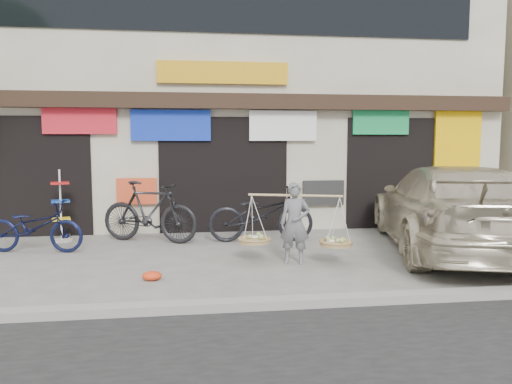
{
  "coord_description": "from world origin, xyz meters",
  "views": [
    {
      "loc": [
        -0.84,
        -8.19,
        2.17
      ],
      "look_at": [
        0.41,
        0.9,
        1.21
      ],
      "focal_mm": 35.0,
      "sensor_mm": 36.0,
      "label": 1
    }
  ],
  "objects": [
    {
      "name": "red_bag",
      "position": [
        -1.41,
        -0.48,
        0.07
      ],
      "size": [
        0.31,
        0.25,
        0.14
      ],
      "primitive_type": "ellipsoid",
      "color": "#EB3D16",
      "rests_on": "ground"
    },
    {
      "name": "street_vendor",
      "position": [
        1.01,
        0.27,
        0.65
      ],
      "size": [
        1.93,
        0.99,
        1.43
      ],
      "rotation": [
        0.0,
        0.0,
        -0.3
      ],
      "color": "slate",
      "rests_on": "ground"
    },
    {
      "name": "kerb",
      "position": [
        0.0,
        -2.0,
        0.06
      ],
      "size": [
        70.0,
        0.25,
        0.12
      ],
      "primitive_type": "cube",
      "color": "gray",
      "rests_on": "ground"
    },
    {
      "name": "suv",
      "position": [
        4.23,
        0.83,
        0.84
      ],
      "size": [
        3.71,
        6.21,
        1.69
      ],
      "rotation": [
        0.0,
        0.0,
        2.9
      ],
      "color": "beige",
      "rests_on": "ground"
    },
    {
      "name": "bike_0",
      "position": [
        -3.79,
        1.8,
        0.5
      ],
      "size": [
        1.98,
        0.98,
        1.0
      ],
      "primitive_type": "imported",
      "rotation": [
        0.0,
        0.0,
        1.4
      ],
      "color": "black",
      "rests_on": "ground"
    },
    {
      "name": "display_rack",
      "position": [
        -3.54,
        2.82,
        0.62
      ],
      "size": [
        0.45,
        0.45,
        1.55
      ],
      "rotation": [
        0.0,
        0.0,
        0.27
      ],
      "color": "silver",
      "rests_on": "ground"
    },
    {
      "name": "bike_2",
      "position": [
        0.7,
        2.23,
        0.59
      ],
      "size": [
        2.28,
        0.9,
        1.18
      ],
      "primitive_type": "imported",
      "rotation": [
        0.0,
        0.0,
        1.52
      ],
      "color": "black",
      "rests_on": "ground"
    },
    {
      "name": "shophouse_block",
      "position": [
        -0.0,
        6.42,
        3.45
      ],
      "size": [
        14.0,
        6.32,
        7.0
      ],
      "color": "beige",
      "rests_on": "ground"
    },
    {
      "name": "ground",
      "position": [
        0.0,
        0.0,
        0.0
      ],
      "size": [
        70.0,
        70.0,
        0.0
      ],
      "primitive_type": "plane",
      "color": "gray",
      "rests_on": "ground"
    },
    {
      "name": "bike_1",
      "position": [
        -1.65,
        2.48,
        0.65
      ],
      "size": [
        2.23,
        1.42,
        1.3
      ],
      "primitive_type": "imported",
      "rotation": [
        0.0,
        0.0,
        1.17
      ],
      "color": "black",
      "rests_on": "ground"
    }
  ]
}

